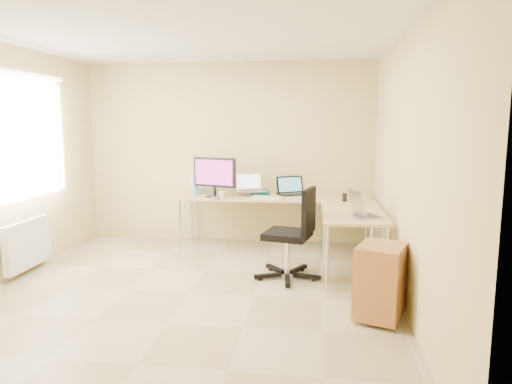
# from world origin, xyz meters

# --- Properties ---
(floor) EXTENTS (4.50, 4.50, 0.00)m
(floor) POSITION_xyz_m (0.00, 0.00, 0.00)
(floor) COLOR tan
(floor) RESTS_ON ground
(ceiling) EXTENTS (4.50, 4.50, 0.00)m
(ceiling) POSITION_xyz_m (0.00, 0.00, 2.60)
(ceiling) COLOR white
(ceiling) RESTS_ON ground
(wall_back) EXTENTS (4.50, 0.00, 4.50)m
(wall_back) POSITION_xyz_m (0.00, 2.25, 1.30)
(wall_back) COLOR #C7BB7E
(wall_back) RESTS_ON ground
(wall_front) EXTENTS (4.50, 0.00, 4.50)m
(wall_front) POSITION_xyz_m (0.00, -2.25, 1.30)
(wall_front) COLOR #C7BB7E
(wall_front) RESTS_ON ground
(wall_right) EXTENTS (0.00, 4.50, 4.50)m
(wall_right) POSITION_xyz_m (2.10, 0.00, 1.30)
(wall_right) COLOR #C7BB7E
(wall_right) RESTS_ON ground
(desk_main) EXTENTS (2.65, 0.70, 0.73)m
(desk_main) POSITION_xyz_m (0.72, 1.85, 0.36)
(desk_main) COLOR tan
(desk_main) RESTS_ON ground
(desk_return) EXTENTS (0.70, 1.30, 0.73)m
(desk_return) POSITION_xyz_m (1.70, 0.85, 0.36)
(desk_return) COLOR tan
(desk_return) RESTS_ON ground
(monitor) EXTENTS (0.67, 0.39, 0.54)m
(monitor) POSITION_xyz_m (-0.09, 1.69, 1.00)
(monitor) COLOR black
(monitor) RESTS_ON desk_main
(book_stack) EXTENTS (0.35, 0.40, 0.05)m
(book_stack) POSITION_xyz_m (0.47, 2.05, 0.76)
(book_stack) COLOR #135F61
(book_stack) RESTS_ON desk_main
(laptop_center) EXTENTS (0.47, 0.42, 0.25)m
(laptop_center) POSITION_xyz_m (0.36, 1.91, 0.91)
(laptop_center) COLOR silver
(laptop_center) RESTS_ON desk_main
(laptop_black) EXTENTS (0.50, 0.45, 0.25)m
(laptop_black) POSITION_xyz_m (0.95, 2.05, 0.86)
(laptop_black) COLOR black
(laptop_black) RESTS_ON desk_main
(keyboard) EXTENTS (0.46, 0.30, 0.02)m
(keyboard) POSITION_xyz_m (0.63, 1.68, 0.74)
(keyboard) COLOR silver
(keyboard) RESTS_ON desk_main
(mouse) EXTENTS (0.09, 0.06, 0.03)m
(mouse) POSITION_xyz_m (0.77, 1.55, 0.75)
(mouse) COLOR white
(mouse) RESTS_ON desk_main
(mug) EXTENTS (0.14, 0.14, 0.10)m
(mug) POSITION_xyz_m (0.04, 1.55, 0.78)
(mug) COLOR silver
(mug) RESTS_ON desk_main
(cd_stack) EXTENTS (0.15, 0.15, 0.03)m
(cd_stack) POSITION_xyz_m (-0.04, 1.55, 0.75)
(cd_stack) COLOR silver
(cd_stack) RESTS_ON desk_main
(water_bottle) EXTENTS (0.09, 0.09, 0.25)m
(water_bottle) POSITION_xyz_m (-0.40, 1.81, 0.86)
(water_bottle) COLOR #5796CC
(water_bottle) RESTS_ON desk_main
(papers) EXTENTS (0.31, 0.35, 0.01)m
(papers) POSITION_xyz_m (-0.19, 1.83, 0.73)
(papers) COLOR white
(papers) RESTS_ON desk_main
(white_box) EXTENTS (0.24, 0.19, 0.08)m
(white_box) POSITION_xyz_m (-0.34, 2.05, 0.77)
(white_box) COLOR silver
(white_box) RESTS_ON desk_main
(desk_fan) EXTENTS (0.26, 0.26, 0.27)m
(desk_fan) POSITION_xyz_m (-0.40, 1.96, 0.87)
(desk_fan) COLOR silver
(desk_fan) RESTS_ON desk_main
(black_cup) EXTENTS (0.07, 0.07, 0.11)m
(black_cup) POSITION_xyz_m (1.64, 1.55, 0.78)
(black_cup) COLOR black
(black_cup) RESTS_ON desk_main
(laptop_return) EXTENTS (0.45, 0.41, 0.24)m
(laptop_return) POSITION_xyz_m (1.82, 0.56, 0.85)
(laptop_return) COLOR #B1B1B3
(laptop_return) RESTS_ON desk_return
(office_chair) EXTENTS (0.75, 0.75, 1.04)m
(office_chair) POSITION_xyz_m (0.97, 0.61, 0.50)
(office_chair) COLOR black
(office_chair) RESTS_ON ground
(cabinet) EXTENTS (0.52, 0.57, 0.64)m
(cabinet) POSITION_xyz_m (1.85, -0.41, 0.36)
(cabinet) COLOR brown
(cabinet) RESTS_ON ground
(radiator) EXTENTS (0.09, 0.80, 0.55)m
(radiator) POSITION_xyz_m (-2.03, 0.40, 0.35)
(radiator) COLOR white
(radiator) RESTS_ON ground
(window) EXTENTS (0.10, 1.80, 1.40)m
(window) POSITION_xyz_m (-2.05, 0.40, 1.55)
(window) COLOR white
(window) RESTS_ON wall_left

